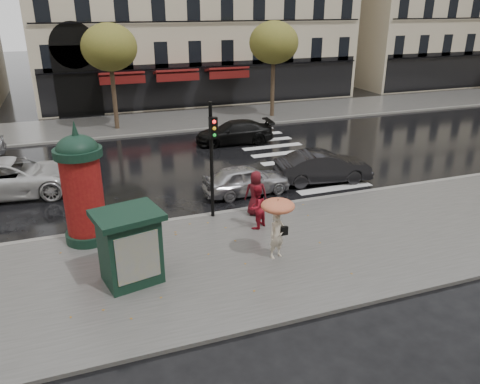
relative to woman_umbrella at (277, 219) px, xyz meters
name	(u,v)px	position (x,y,z in m)	size (l,w,h in m)	color
ground	(239,252)	(-0.96, 0.88, -1.46)	(160.00, 160.00, 0.00)	black
near_sidewalk	(244,258)	(-0.96, 0.38, -1.40)	(90.00, 7.00, 0.12)	#474744
far_sidewalk	(146,123)	(-0.96, 19.88, -1.40)	(90.00, 6.00, 0.12)	#474744
near_kerb	(213,215)	(-0.96, 3.88, -1.39)	(90.00, 0.25, 0.14)	slate
far_kerb	(153,134)	(-0.96, 16.88, -1.39)	(90.00, 0.25, 0.14)	slate
zebra_crossing	(283,153)	(5.04, 10.48, -1.46)	(3.60, 11.75, 0.01)	silver
tree_far_left	(109,48)	(-2.96, 18.88, 3.71)	(3.40, 3.40, 6.64)	#38281C
tree_far_right	(274,43)	(8.04, 18.88, 3.71)	(3.40, 3.40, 6.64)	#38281C
woman_umbrella	(277,219)	(0.00, 0.00, 0.00)	(1.06, 1.06, 2.03)	beige
woman_red	(257,207)	(0.18, 2.19, -0.54)	(0.78, 0.61, 1.61)	maroon
man_burgundy	(256,193)	(0.58, 3.28, -0.47)	(0.85, 0.55, 1.74)	#511017
morris_column	(82,185)	(-5.58, 3.28, 0.66)	(1.55, 1.55, 4.17)	black
traffic_light	(212,150)	(-1.01, 3.60, 1.31)	(0.29, 0.42, 4.37)	black
newsstand	(130,246)	(-4.52, 0.18, -0.22)	(2.10, 1.88, 2.18)	black
car_silver	(246,179)	(1.09, 5.67, -0.82)	(1.52, 3.78, 1.29)	#B3B2B8
car_darkgrey	(323,167)	(4.92, 5.84, -0.74)	(1.53, 4.38, 1.44)	black
car_white	(12,177)	(-8.37, 8.90, -0.66)	(2.66, 5.77, 1.60)	silver
car_black	(234,132)	(3.20, 13.33, -0.80)	(1.85, 4.54, 1.32)	black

